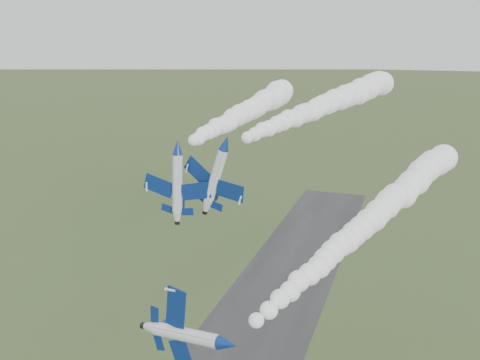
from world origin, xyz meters
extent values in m
cylinder|color=white|center=(12.37, -1.47, 29.98)|extent=(3.89, 9.02, 1.78)
cone|color=white|center=(13.69, 3.74, 29.98)|extent=(2.19, 2.28, 1.78)
cylinder|color=black|center=(13.95, 4.76, 29.98)|extent=(1.03, 0.83, 0.90)
ellipsoid|color=black|center=(12.39, -3.82, 30.06)|extent=(1.89, 3.23, 1.19)
cube|color=navy|center=(12.02, -0.51, 33.09)|extent=(1.39, 2.65, 4.82)
cube|color=navy|center=(13.24, 2.88, 31.65)|extent=(0.66, 1.22, 2.10)
cube|color=navy|center=(13.68, 2.77, 28.31)|extent=(0.66, 1.22, 2.10)
cube|color=navy|center=(14.71, 2.24, 30.16)|extent=(2.66, 2.20, 0.44)
cylinder|color=white|center=(-3.36, 20.93, 45.68)|extent=(1.79, 8.55, 1.58)
cone|color=navy|center=(-3.50, 15.55, 45.68)|extent=(1.64, 2.27, 1.58)
cone|color=white|center=(-3.23, 26.10, 45.68)|extent=(1.63, 1.86, 1.58)
cylinder|color=black|center=(-3.21, 27.11, 45.68)|extent=(0.82, 0.63, 0.80)
ellipsoid|color=black|center=(-3.40, 18.74, 46.25)|extent=(1.13, 2.95, 1.05)
cube|color=navy|center=(-6.39, 21.81, 45.65)|extent=(4.73, 2.55, 0.32)
cube|color=navy|center=(-0.31, 21.66, 45.41)|extent=(4.73, 2.55, 0.32)
cube|color=navy|center=(-4.88, 25.22, 45.75)|extent=(2.06, 1.17, 0.18)
cube|color=navy|center=(-1.64, 25.14, 45.62)|extent=(2.06, 1.17, 0.18)
cube|color=navy|center=(-3.21, 24.94, 47.00)|extent=(0.25, 1.63, 2.23)
cylinder|color=white|center=(4.18, 20.59, 46.87)|extent=(4.09, 8.67, 1.93)
cone|color=navy|center=(2.77, 15.44, 46.87)|extent=(2.44, 2.65, 1.93)
cone|color=white|center=(5.53, 25.54, 46.87)|extent=(2.34, 2.26, 1.93)
cylinder|color=black|center=(5.79, 26.51, 46.87)|extent=(1.10, 0.84, 0.98)
ellipsoid|color=black|center=(3.79, 18.44, 47.40)|extent=(2.00, 3.14, 1.29)
cube|color=navy|center=(1.59, 22.13, 47.73)|extent=(4.90, 3.49, 1.68)
cube|color=navy|center=(7.09, 20.63, 45.72)|extent=(4.90, 3.49, 1.68)
cube|color=navy|center=(3.82, 25.07, 47.40)|extent=(2.16, 1.58, 0.77)
cube|color=navy|center=(6.75, 24.27, 46.33)|extent=(2.16, 1.58, 0.77)
cube|color=navy|center=(5.65, 24.32, 48.10)|extent=(1.25, 1.78, 2.13)
camera|label=1|loc=(29.45, -48.13, 61.35)|focal=40.00mm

